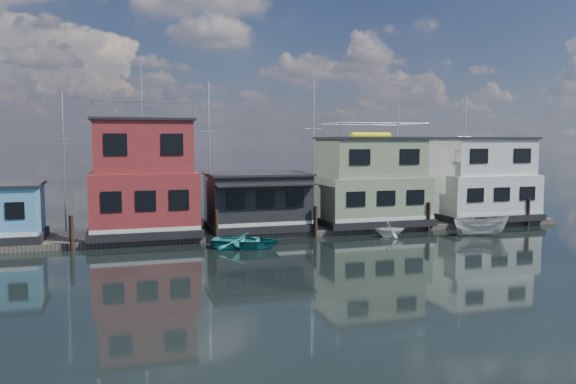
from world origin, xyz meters
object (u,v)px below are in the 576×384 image
object	(u,v)px
houseboat_green	(370,183)
houseboat_dark	(257,201)
houseboat_red	(143,180)
houseboat_white	(480,180)
motorboat	(481,226)
dinghy_teal	(246,241)
dinghy_white	(389,229)

from	to	relation	value
houseboat_green	houseboat_dark	bearing A→B (deg)	-179.88
houseboat_red	houseboat_white	distance (m)	27.01
motorboat	dinghy_teal	xyz separation A→B (m)	(-17.09, 0.44, -0.27)
houseboat_white	dinghy_white	xyz separation A→B (m)	(-10.41, -4.10, -2.96)
dinghy_white	dinghy_teal	xyz separation A→B (m)	(-10.63, -1.06, -0.13)
motorboat	dinghy_teal	world-z (taller)	motorboat
houseboat_red	motorboat	world-z (taller)	houseboat_red
motorboat	houseboat_dark	bearing A→B (deg)	95.11
houseboat_white	motorboat	distance (m)	7.41
dinghy_teal	houseboat_red	bearing A→B (deg)	71.42
houseboat_dark	motorboat	xyz separation A→B (m)	(15.05, -5.59, -1.69)
dinghy_white	motorboat	size ratio (longest dim) A/B	0.59
dinghy_white	motorboat	xyz separation A→B (m)	(6.47, -1.51, 0.15)
houseboat_white	dinghy_teal	xyz separation A→B (m)	(-21.04, -5.16, -3.08)
houseboat_dark	houseboat_red	bearing A→B (deg)	179.86
dinghy_white	houseboat_red	bearing A→B (deg)	83.99
houseboat_red	motorboat	xyz separation A→B (m)	(23.05, -5.60, -3.38)
houseboat_white	dinghy_teal	world-z (taller)	houseboat_white
houseboat_white	houseboat_dark	bearing A→B (deg)	-179.94
houseboat_red	dinghy_teal	distance (m)	8.69
houseboat_red	houseboat_green	world-z (taller)	houseboat_red
houseboat_red	dinghy_white	distance (m)	17.45
houseboat_dark	houseboat_green	xyz separation A→B (m)	(9.00, 0.02, 1.13)
houseboat_dark	motorboat	size ratio (longest dim) A/B	1.97
dinghy_white	dinghy_teal	size ratio (longest dim) A/B	0.50
houseboat_red	dinghy_white	world-z (taller)	houseboat_red
dinghy_teal	houseboat_dark	bearing A→B (deg)	0.67
houseboat_white	dinghy_white	bearing A→B (deg)	-158.51
houseboat_red	dinghy_teal	world-z (taller)	houseboat_red
houseboat_red	dinghy_teal	bearing A→B (deg)	-40.91
houseboat_white	dinghy_white	world-z (taller)	houseboat_white
houseboat_red	motorboat	size ratio (longest dim) A/B	3.16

